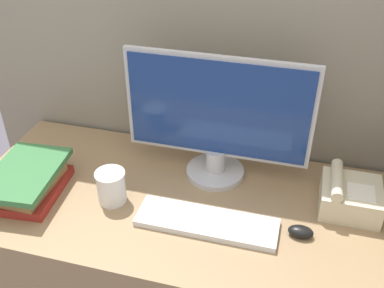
% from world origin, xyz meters
% --- Properties ---
extents(cubicle_panel_rear, '(1.79, 0.04, 1.74)m').
position_xyz_m(cubicle_panel_rear, '(0.00, 0.70, 0.87)').
color(cubicle_panel_rear, gray).
rests_on(cubicle_panel_rear, ground_plane).
extents(desk, '(1.39, 0.66, 0.72)m').
position_xyz_m(desk, '(0.00, 0.33, 0.36)').
color(desk, '#937551').
rests_on(desk, ground_plane).
extents(monitor, '(0.61, 0.20, 0.44)m').
position_xyz_m(monitor, '(0.10, 0.50, 0.94)').
color(monitor, '#B7B7BC').
rests_on(monitor, desk).
extents(keyboard, '(0.43, 0.13, 0.02)m').
position_xyz_m(keyboard, '(0.13, 0.24, 0.73)').
color(keyboard, silver).
rests_on(keyboard, desk).
extents(mouse, '(0.07, 0.05, 0.03)m').
position_xyz_m(mouse, '(0.40, 0.27, 0.74)').
color(mouse, black).
rests_on(mouse, desk).
extents(coffee_cup, '(0.10, 0.10, 0.11)m').
position_xyz_m(coffee_cup, '(-0.19, 0.28, 0.78)').
color(coffee_cup, white).
rests_on(coffee_cup, desk).
extents(book_stack, '(0.24, 0.31, 0.09)m').
position_xyz_m(book_stack, '(-0.48, 0.24, 0.77)').
color(book_stack, maroon).
rests_on(book_stack, desk).
extents(desk_telephone, '(0.18, 0.18, 0.12)m').
position_xyz_m(desk_telephone, '(0.54, 0.44, 0.77)').
color(desk_telephone, beige).
rests_on(desk_telephone, desk).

